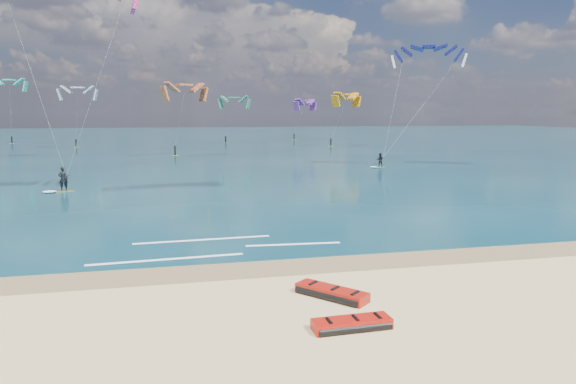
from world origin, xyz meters
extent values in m
plane|color=tan|center=(0.00, 40.00, 0.00)|extent=(320.00, 320.00, 0.00)
cube|color=brown|center=(0.00, 3.00, 0.00)|extent=(320.00, 2.40, 0.01)
cube|color=#0B333E|center=(0.00, 104.00, 0.02)|extent=(320.00, 200.00, 0.04)
cube|color=#C3CA17|center=(-10.75, 26.22, 0.07)|extent=(1.47, 1.12, 0.06)
imported|color=black|center=(-10.75, 26.22, 1.05)|extent=(0.79, 0.62, 1.92)
cylinder|color=black|center=(-10.43, 25.90, 1.33)|extent=(0.53, 0.33, 0.04)
cube|color=#BDCA1E|center=(20.73, 37.91, 0.07)|extent=(1.30, 0.72, 0.05)
imported|color=black|center=(20.73, 37.91, 0.87)|extent=(0.91, 0.80, 1.58)
cylinder|color=black|center=(21.00, 37.64, 1.14)|extent=(0.49, 0.18, 0.04)
cube|color=white|center=(3.24, 6.30, 0.04)|extent=(4.52, 0.56, 0.01)
cube|color=white|center=(-2.60, 5.00, 0.04)|extent=(6.56, 0.59, 0.01)
cube|color=white|center=(-0.91, 8.10, 0.04)|extent=(6.65, 0.48, 0.01)
camera|label=1|loc=(-2.13, -16.70, 6.22)|focal=32.00mm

